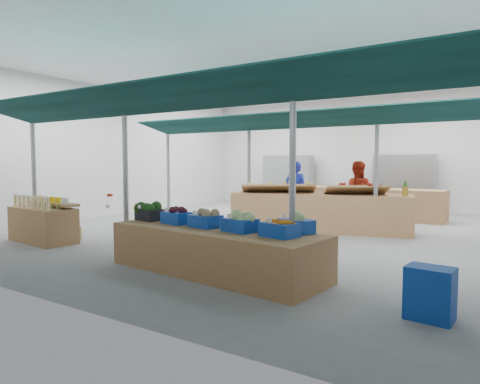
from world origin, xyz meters
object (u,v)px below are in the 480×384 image
(fruit_counter, at_px, (320,212))
(vendor_right, at_px, (356,194))
(veg_counter, at_px, (215,251))
(bottle_shelf, at_px, (45,223))
(vendor_left, at_px, (296,192))
(crate_stack, at_px, (430,293))

(fruit_counter, distance_m, vendor_right, 1.32)
(veg_counter, bearing_deg, vendor_right, 91.94)
(bottle_shelf, bearing_deg, fruit_counter, 51.73)
(bottle_shelf, height_order, vendor_left, vendor_left)
(fruit_counter, bearing_deg, veg_counter, -101.56)
(fruit_counter, bearing_deg, vendor_right, 47.57)
(veg_counter, bearing_deg, vendor_left, 109.09)
(bottle_shelf, xyz_separation_m, veg_counter, (4.75, -0.13, -0.06))
(fruit_counter, bearing_deg, crate_stack, -70.45)
(veg_counter, height_order, vendor_left, vendor_left)
(crate_stack, bearing_deg, veg_counter, 173.66)
(vendor_left, height_order, vendor_right, same)
(veg_counter, xyz_separation_m, fruit_counter, (-0.19, 4.83, 0.12))
(fruit_counter, distance_m, vendor_left, 1.68)
(crate_stack, relative_size, vendor_right, 0.33)
(crate_stack, bearing_deg, vendor_right, 114.13)
(vendor_left, bearing_deg, veg_counter, 89.38)
(crate_stack, xyz_separation_m, vendor_right, (-2.82, 6.28, 0.60))
(bottle_shelf, distance_m, veg_counter, 4.75)
(crate_stack, distance_m, vendor_right, 6.91)
(fruit_counter, bearing_deg, vendor_left, 123.67)
(crate_stack, bearing_deg, fruit_counter, 123.37)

